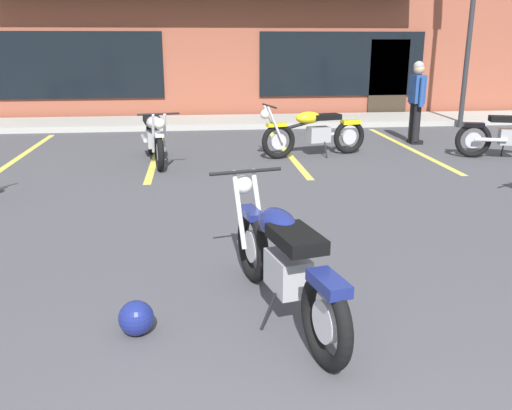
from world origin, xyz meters
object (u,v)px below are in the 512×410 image
Objects in this scene: motorcycle_silver_naked at (314,131)px; helmet_on_pavement at (136,318)px; person_in_black_shirt at (417,97)px; motorcycle_foreground_classic at (283,260)px; motorcycle_blue_standard at (154,136)px.

helmet_on_pavement is at bearing -113.10° from motorcycle_silver_naked.
person_in_black_shirt reaches higher than motorcycle_silver_naked.
helmet_on_pavement is at bearing -124.61° from person_in_black_shirt.
motorcycle_foreground_classic and motorcycle_blue_standard have the same top height.
person_in_black_shirt reaches higher than motorcycle_foreground_classic.
motorcycle_foreground_classic is 5.96m from motorcycle_blue_standard.
motorcycle_blue_standard is at bearing -175.44° from motorcycle_silver_naked.
motorcycle_blue_standard is 5.99m from helmet_on_pavement.
motorcycle_foreground_classic reaches higher than helmet_on_pavement.
person_in_black_shirt is at bearing 61.14° from motorcycle_foreground_classic.
motorcycle_foreground_classic is 1.24× the size of person_in_black_shirt.
person_in_black_shirt is (2.36, 1.05, 0.49)m from motorcycle_silver_naked.
person_in_black_shirt is at bearing 23.94° from motorcycle_silver_naked.
motorcycle_silver_naked is at bearing 4.56° from motorcycle_blue_standard.
helmet_on_pavement is (-5.01, -7.26, -0.82)m from person_in_black_shirt.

